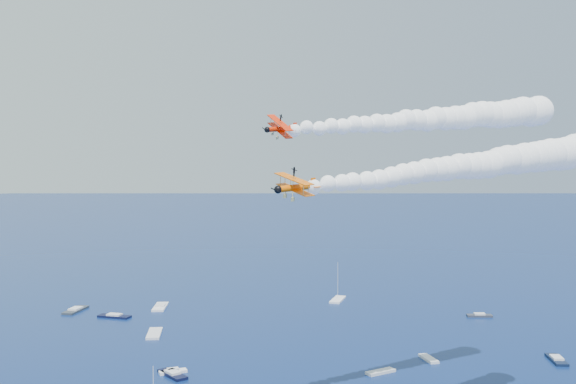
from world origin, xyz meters
TOP-DOWN VIEW (x-y plane):
  - biplane_lead at (7.74, 35.90)m, footprint 7.02×8.55m
  - biplane_trail at (-1.38, 15.51)m, footprint 8.04×9.31m
  - smoke_trail_lead at (43.24, 35.79)m, footprint 71.87×7.28m
  - smoke_trail_trail at (34.07, 17.36)m, footprint 72.20×13.98m
  - spectator_boats at (-2.56, 118.33)m, footprint 234.48×176.01m

SIDE VIEW (x-z plane):
  - spectator_boats at x=-2.56m, z-range 0.00..0.70m
  - biplane_trail at x=-1.38m, z-range 46.62..53.50m
  - smoke_trail_trail at x=34.07m, z-range 46.64..58.99m
  - biplane_lead at x=7.74m, z-range 55.76..63.35m
  - smoke_trail_lead at x=43.24m, z-range 56.13..68.48m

